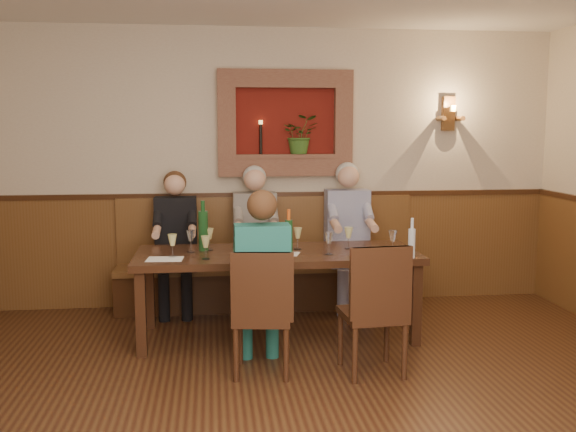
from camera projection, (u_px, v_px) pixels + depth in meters
name	position (u px, v px, depth m)	size (l,w,h in m)	color
room_shell	(311.00, 112.00, 3.52)	(6.04, 6.04, 2.82)	#C3AF93
wainscoting	(310.00, 340.00, 3.70)	(6.02, 6.02, 1.15)	brown
wall_niche	(289.00, 128.00, 6.46)	(1.36, 0.30, 1.06)	#61140D
wall_sconce	(449.00, 114.00, 6.62)	(0.25, 0.20, 0.35)	brown
dining_table	(277.00, 260.00, 5.50)	(2.40, 0.90, 0.75)	#311B0E
bench	(268.00, 275.00, 6.48)	(3.00, 0.45, 1.11)	#381E0F
chair_near_left	(262.00, 337.00, 4.71)	(0.47, 0.47, 0.94)	#311B0E
chair_near_right	(373.00, 336.00, 4.71)	(0.47, 0.47, 0.98)	#311B0E
person_bench_left	(176.00, 255.00, 6.24)	(0.40, 0.50, 1.39)	black
person_bench_mid	(256.00, 251.00, 6.32)	(0.43, 0.52, 1.44)	#5C5654
person_bench_right	(349.00, 248.00, 6.43)	(0.44, 0.54, 1.46)	navy
person_chair_front	(262.00, 297.00, 4.73)	(0.40, 0.48, 1.37)	#1A5D5B
spittoon_bucket	(270.00, 239.00, 5.40)	(0.22, 0.22, 0.25)	red
wine_bottle_green_a	(289.00, 235.00, 5.41)	(0.07, 0.07, 0.37)	#19471E
wine_bottle_green_b	(203.00, 230.00, 5.52)	(0.11, 0.11, 0.43)	#19471E
water_bottle	(412.00, 242.00, 5.22)	(0.07, 0.07, 0.33)	silver
tasting_sheet_a	(165.00, 259.00, 5.17)	(0.29, 0.21, 0.00)	white
tasting_sheet_b	(284.00, 254.00, 5.40)	(0.25, 0.18, 0.00)	white
tasting_sheet_c	(378.00, 254.00, 5.39)	(0.26, 0.19, 0.00)	white
tasting_sheet_d	(254.00, 259.00, 5.19)	(0.28, 0.20, 0.00)	white
wine_glass_0	(172.00, 246.00, 5.25)	(0.08, 0.08, 0.19)	#D0CC7C
wine_glass_1	(191.00, 241.00, 5.45)	(0.08, 0.08, 0.19)	white
wine_glass_2	(206.00, 248.00, 5.16)	(0.08, 0.08, 0.19)	#D0CC7C
wine_glass_3	(248.00, 238.00, 5.60)	(0.08, 0.08, 0.19)	white
wine_glass_4	(269.00, 244.00, 5.34)	(0.08, 0.08, 0.19)	#D0CC7C
wine_glass_5	(298.00, 238.00, 5.59)	(0.08, 0.08, 0.19)	#D0CC7C
wine_glass_6	(329.00, 243.00, 5.35)	(0.08, 0.08, 0.19)	white
wine_glass_7	(348.00, 238.00, 5.62)	(0.08, 0.08, 0.19)	#D0CC7C
wine_glass_8	(393.00, 242.00, 5.44)	(0.08, 0.08, 0.19)	white
wine_glass_9	(256.00, 247.00, 5.20)	(0.08, 0.08, 0.19)	#D0CC7C
wine_glass_10	(209.00, 239.00, 5.56)	(0.08, 0.08, 0.19)	#D0CC7C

